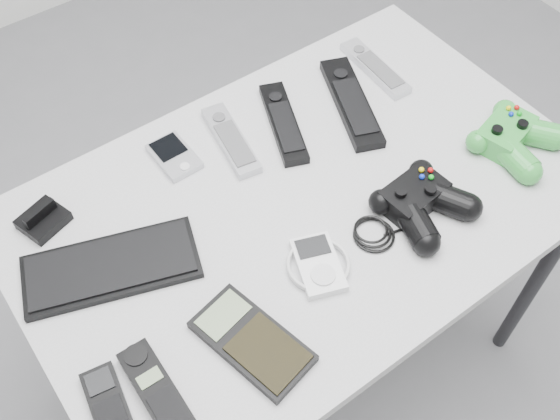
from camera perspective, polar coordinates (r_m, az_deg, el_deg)
floor at (r=1.79m, az=0.51°, el=-12.27°), size 3.50×3.50×0.00m
desk at (r=1.23m, az=2.00°, el=-0.73°), size 1.03×0.66×0.69m
pda_keyboard at (r=1.13m, az=-14.50°, el=-4.78°), size 0.31×0.21×0.02m
dock_bracket at (r=1.21m, az=-20.05°, el=-0.54°), size 0.09×0.09×0.04m
pda at (r=1.25m, az=-9.19°, el=4.68°), size 0.07×0.11×0.02m
remote_silver_a at (r=1.27m, az=-4.31°, el=6.16°), size 0.08×0.19×0.02m
remote_black_a at (r=1.29m, az=0.30°, el=7.65°), size 0.13×0.22×0.02m
remote_black_b at (r=1.34m, az=6.23°, el=9.35°), size 0.15×0.25×0.02m
remote_silver_b at (r=1.43m, az=8.28°, el=12.20°), size 0.06×0.19×0.02m
mobile_phone at (r=1.02m, az=-14.84°, el=-15.84°), size 0.07×0.12×0.02m
cordless_handset at (r=1.01m, az=-10.70°, el=-15.18°), size 0.05×0.16×0.02m
calculator at (r=1.03m, az=-2.46°, el=-11.32°), size 0.13×0.21×0.02m
mp3_player at (r=1.09m, az=3.35°, el=-4.75°), size 0.14×0.14×0.02m
controller_black at (r=1.17m, az=12.18°, el=0.84°), size 0.29×0.19×0.05m
controller_green at (r=1.32m, az=19.66°, el=6.12°), size 0.20×0.21×0.05m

